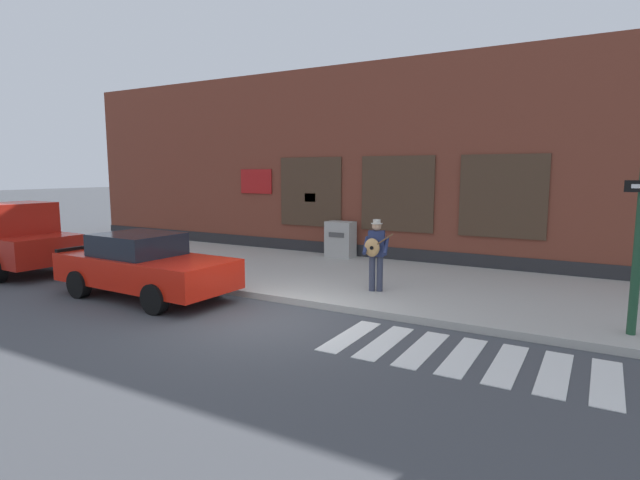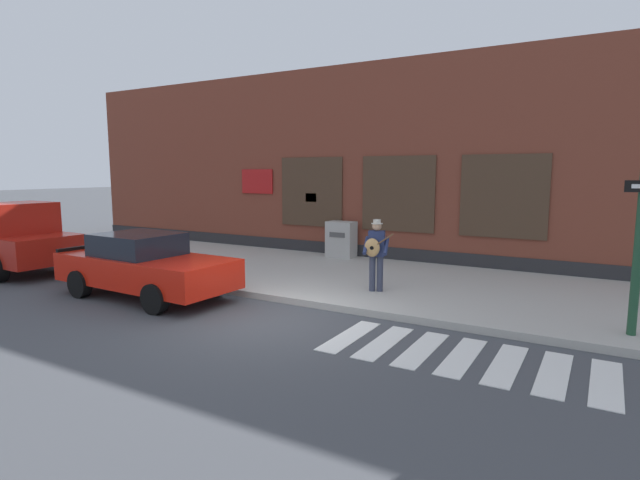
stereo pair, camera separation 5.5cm
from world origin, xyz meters
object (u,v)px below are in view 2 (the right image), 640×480
at_px(busker, 376,251).
at_px(utility_box, 341,239).
at_px(red_truck, 6,237).
at_px(red_car, 144,265).

relative_size(busker, utility_box, 1.44).
relative_size(red_truck, busker, 3.17).
height_order(red_truck, busker, red_truck).
distance_m(busker, utility_box, 4.90).
relative_size(red_car, utility_box, 3.89).
bearing_deg(utility_box, busker, -52.73).
height_order(red_car, red_truck, red_truck).
bearing_deg(busker, red_truck, -166.50).
relative_size(red_car, busker, 2.70).
distance_m(red_car, busker, 5.56).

